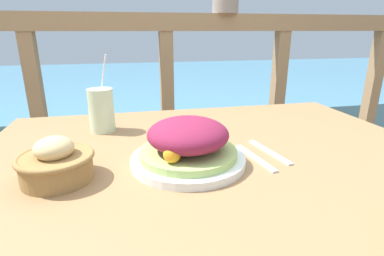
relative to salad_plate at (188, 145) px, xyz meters
name	(u,v)px	position (x,y,z in m)	size (l,w,h in m)	color
patio_table	(212,179)	(0.08, 0.05, -0.13)	(1.28, 0.96, 0.73)	#997047
railing_fence	(167,83)	(0.08, 0.98, -0.01)	(2.80, 0.08, 1.14)	#937551
sea_backdrop	(144,93)	(0.08, 3.48, -0.57)	(12.00, 4.00, 0.43)	teal
salad_plate	(188,145)	(0.00, 0.00, 0.00)	(0.29, 0.29, 0.12)	white
drink_glass	(101,110)	(-0.23, 0.31, 0.02)	(0.08, 0.08, 0.25)	beige
bread_basket	(56,163)	(-0.30, -0.02, -0.01)	(0.17, 0.17, 0.10)	olive
fork	(255,158)	(0.18, -0.01, -0.05)	(0.04, 0.18, 0.00)	silver
knife	(269,152)	(0.23, 0.02, -0.05)	(0.05, 0.18, 0.00)	silver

